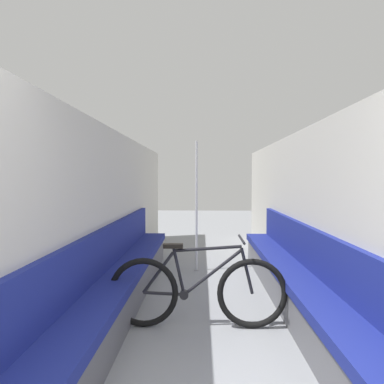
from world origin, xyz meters
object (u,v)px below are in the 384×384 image
object	(u,v)px
bench_seat_row_right	(296,283)
bicycle	(197,291)
bench_seat_row_left	(121,281)
grab_pole_near	(196,208)

from	to	relation	value
bench_seat_row_right	bicycle	world-z (taller)	bench_seat_row_right
bench_seat_row_left	bicycle	xyz separation A→B (m)	(0.90, -0.48, 0.05)
bench_seat_row_left	bench_seat_row_right	xyz separation A→B (m)	(2.03, 0.00, 0.00)
bench_seat_row_left	bench_seat_row_right	size ratio (longest dim) A/B	1.00
bicycle	bench_seat_row_left	bearing A→B (deg)	145.83
bicycle	grab_pole_near	xyz separation A→B (m)	(-0.04, 2.15, 0.66)
bench_seat_row_right	grab_pole_near	distance (m)	2.16
bench_seat_row_right	grab_pole_near	size ratio (longest dim) A/B	2.32
bench_seat_row_left	bicycle	distance (m)	1.02
bench_seat_row_right	bicycle	xyz separation A→B (m)	(-1.13, -0.48, 0.05)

